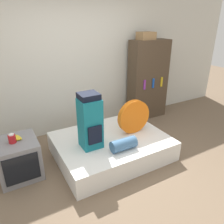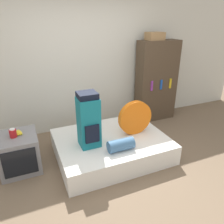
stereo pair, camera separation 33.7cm
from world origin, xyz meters
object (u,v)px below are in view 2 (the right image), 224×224
(television, at_px, (19,153))
(bookshelf, at_px, (156,81))
(sleeping_roll, at_px, (121,145))
(tent_bag, at_px, (135,118))
(cardboard_box, at_px, (155,36))
(backpack, at_px, (89,121))
(canister, at_px, (13,133))

(television, height_order, bookshelf, bookshelf)
(sleeping_roll, distance_m, television, 1.51)
(tent_bag, distance_m, television, 1.85)
(tent_bag, distance_m, cardboard_box, 1.81)
(tent_bag, distance_m, sleeping_roll, 0.60)
(sleeping_roll, relative_size, television, 0.64)
(backpack, bearing_deg, sleeping_roll, -41.07)
(sleeping_roll, xyz_separation_m, cardboard_box, (1.37, 1.38, 1.37))
(sleeping_roll, bearing_deg, backpack, 138.93)
(tent_bag, relative_size, sleeping_roll, 1.47)
(bookshelf, bearing_deg, canister, -164.92)
(tent_bag, bearing_deg, bookshelf, 43.24)
(tent_bag, height_order, cardboard_box, cardboard_box)
(sleeping_roll, xyz_separation_m, canister, (-1.41, 0.59, 0.20))
(television, bearing_deg, canister, -165.50)
(tent_bag, distance_m, canister, 1.85)
(television, xyz_separation_m, cardboard_box, (2.75, 0.79, 1.50))
(backpack, height_order, television, backpack)
(backpack, relative_size, canister, 6.37)
(bookshelf, relative_size, cardboard_box, 5.14)
(bookshelf, bearing_deg, tent_bag, -136.76)
(television, bearing_deg, sleeping_roll, -23.36)
(sleeping_roll, distance_m, canister, 1.54)
(sleeping_roll, distance_m, bookshelf, 2.07)
(bookshelf, bearing_deg, sleeping_roll, -137.33)
(backpack, distance_m, canister, 1.08)
(backpack, bearing_deg, tent_bag, 3.52)
(television, distance_m, canister, 0.34)
(television, bearing_deg, bookshelf, 15.09)
(canister, bearing_deg, television, 14.50)
(tent_bag, xyz_separation_m, canister, (-1.84, 0.21, 0.01))
(tent_bag, bearing_deg, sleeping_roll, -138.78)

